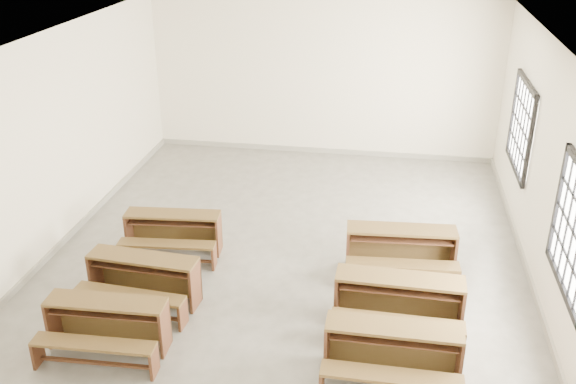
% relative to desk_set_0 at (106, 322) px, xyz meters
% --- Properties ---
extents(room, '(8.50, 8.50, 3.20)m').
position_rel_desk_set_0_xyz_m(room, '(1.81, 2.61, 1.77)').
color(room, gray).
rests_on(room, ground).
extents(desk_set_0, '(1.44, 0.79, 0.64)m').
position_rel_desk_set_0_xyz_m(desk_set_0, '(0.00, 0.00, 0.00)').
color(desk_set_0, brown).
rests_on(desk_set_0, ground).
extents(desk_set_1, '(1.51, 0.86, 0.66)m').
position_rel_desk_set_0_xyz_m(desk_set_1, '(0.06, 1.00, 0.01)').
color(desk_set_1, brown).
rests_on(desk_set_1, ground).
extents(desk_set_2, '(1.47, 0.85, 0.64)m').
position_rel_desk_set_0_xyz_m(desk_set_2, '(0.02, 2.32, -0.00)').
color(desk_set_2, brown).
rests_on(desk_set_2, ground).
extents(desk_set_3, '(1.49, 0.78, 0.67)m').
position_rel_desk_set_0_xyz_m(desk_set_3, '(3.32, 0.02, 0.02)').
color(desk_set_3, brown).
rests_on(desk_set_3, ground).
extents(desk_set_4, '(1.58, 0.84, 0.70)m').
position_rel_desk_set_0_xyz_m(desk_set_4, '(3.37, 0.97, 0.04)').
color(desk_set_4, brown).
rests_on(desk_set_4, ground).
extents(desk_set_5, '(1.58, 0.90, 0.69)m').
position_rel_desk_set_0_xyz_m(desk_set_5, '(3.39, 2.29, 0.03)').
color(desk_set_5, brown).
rests_on(desk_set_5, ground).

